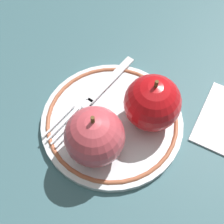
{
  "coord_description": "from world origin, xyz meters",
  "views": [
    {
      "loc": [
        0.13,
        0.17,
        0.4
      ],
      "look_at": [
        -0.01,
        0.01,
        0.03
      ],
      "focal_mm": 50.0,
      "sensor_mm": 36.0,
      "label": 1
    }
  ],
  "objects_px": {
    "apple_second_whole": "(95,137)",
    "fork": "(96,95)",
    "apple_red_whole": "(152,103)",
    "plate": "(112,121)"
  },
  "relations": [
    {
      "from": "apple_second_whole",
      "to": "plate",
      "type": "bearing_deg",
      "value": -157.1
    },
    {
      "from": "plate",
      "to": "apple_second_whole",
      "type": "height_order",
      "value": "apple_second_whole"
    },
    {
      "from": "plate",
      "to": "fork",
      "type": "height_order",
      "value": "fork"
    },
    {
      "from": "apple_red_whole",
      "to": "apple_second_whole",
      "type": "distance_m",
      "value": 0.09
    },
    {
      "from": "apple_second_whole",
      "to": "fork",
      "type": "distance_m",
      "value": 0.09
    },
    {
      "from": "apple_red_whole",
      "to": "apple_second_whole",
      "type": "xyz_separation_m",
      "value": [
        0.09,
        -0.01,
        0.0
      ]
    },
    {
      "from": "plate",
      "to": "apple_red_whole",
      "type": "relative_size",
      "value": 2.36
    },
    {
      "from": "apple_red_whole",
      "to": "apple_second_whole",
      "type": "height_order",
      "value": "same"
    },
    {
      "from": "fork",
      "to": "apple_second_whole",
      "type": "bearing_deg",
      "value": 40.03
    },
    {
      "from": "apple_second_whole",
      "to": "fork",
      "type": "relative_size",
      "value": 0.46
    }
  ]
}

